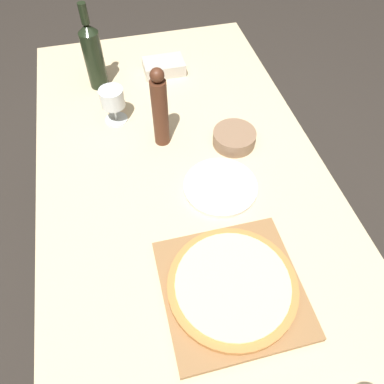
{
  "coord_description": "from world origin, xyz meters",
  "views": [
    {
      "loc": [
        -0.16,
        -0.7,
        1.65
      ],
      "look_at": [
        -0.0,
        -0.07,
        0.81
      ],
      "focal_mm": 35.0,
      "sensor_mm": 36.0,
      "label": 1
    }
  ],
  "objects_px": {
    "pepper_mill": "(160,109)",
    "small_bowl": "(234,138)",
    "wine_bottle": "(93,55)",
    "pizza": "(232,285)",
    "wine_glass": "(112,99)"
  },
  "relations": [
    {
      "from": "pepper_mill",
      "to": "small_bowl",
      "type": "relative_size",
      "value": 1.98
    },
    {
      "from": "pizza",
      "to": "small_bowl",
      "type": "relative_size",
      "value": 2.27
    },
    {
      "from": "wine_glass",
      "to": "small_bowl",
      "type": "distance_m",
      "value": 0.43
    },
    {
      "from": "pizza",
      "to": "wine_glass",
      "type": "xyz_separation_m",
      "value": [
        -0.2,
        0.71,
        0.06
      ]
    },
    {
      "from": "pizza",
      "to": "pepper_mill",
      "type": "relative_size",
      "value": 1.15
    },
    {
      "from": "small_bowl",
      "to": "wine_glass",
      "type": "bearing_deg",
      "value": 150.18
    },
    {
      "from": "wine_glass",
      "to": "wine_bottle",
      "type": "bearing_deg",
      "value": 99.9
    },
    {
      "from": "pizza",
      "to": "small_bowl",
      "type": "bearing_deg",
      "value": 71.62
    },
    {
      "from": "pepper_mill",
      "to": "wine_glass",
      "type": "xyz_separation_m",
      "value": [
        -0.14,
        0.14,
        -0.04
      ]
    },
    {
      "from": "pizza",
      "to": "pepper_mill",
      "type": "distance_m",
      "value": 0.58
    },
    {
      "from": "pepper_mill",
      "to": "small_bowl",
      "type": "xyz_separation_m",
      "value": [
        0.23,
        -0.07,
        -0.11
      ]
    },
    {
      "from": "small_bowl",
      "to": "wine_bottle",
      "type": "bearing_deg",
      "value": 133.51
    },
    {
      "from": "pizza",
      "to": "wine_bottle",
      "type": "xyz_separation_m",
      "value": [
        -0.24,
        0.92,
        0.1
      ]
    },
    {
      "from": "wine_bottle",
      "to": "wine_glass",
      "type": "height_order",
      "value": "wine_bottle"
    },
    {
      "from": "pepper_mill",
      "to": "wine_glass",
      "type": "relative_size",
      "value": 2.18
    }
  ]
}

